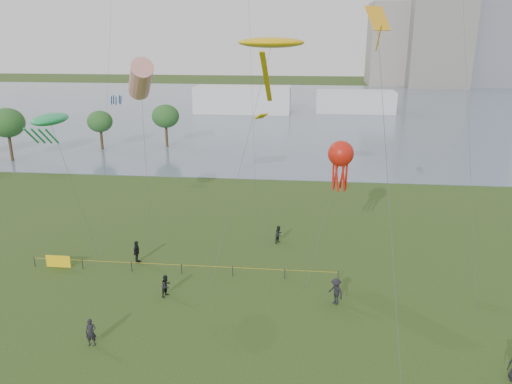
# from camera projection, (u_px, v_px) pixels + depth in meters

# --- Properties ---
(lake) EXTENTS (400.00, 120.00, 0.08)m
(lake) POSITION_uv_depth(u_px,v_px,m) (295.00, 110.00, 120.03)
(lake) COLOR slate
(lake) RESTS_ON ground_plane
(building_mid) EXTENTS (20.00, 20.00, 38.00)m
(building_mid) POSITION_uv_depth(u_px,v_px,m) (438.00, 29.00, 168.38)
(building_mid) COLOR slate
(building_mid) RESTS_ON ground_plane
(building_low) EXTENTS (16.00, 18.00, 28.00)m
(building_low) POSITION_uv_depth(u_px,v_px,m) (392.00, 44.00, 176.98)
(building_low) COLOR gray
(building_low) RESTS_ON ground_plane
(pavilion_left) EXTENTS (22.00, 8.00, 6.00)m
(pavilion_left) POSITION_uv_depth(u_px,v_px,m) (243.00, 100.00, 115.57)
(pavilion_left) COLOR silver
(pavilion_left) RESTS_ON ground_plane
(pavilion_right) EXTENTS (18.00, 7.00, 5.00)m
(pavilion_right) POSITION_uv_depth(u_px,v_px,m) (355.00, 102.00, 115.99)
(pavilion_right) COLOR silver
(pavilion_right) RESTS_ON ground_plane
(trees) EXTENTS (32.52, 18.14, 7.74)m
(trees) POSITION_uv_depth(u_px,v_px,m) (42.00, 121.00, 73.93)
(trees) COLOR #362918
(trees) RESTS_ON ground_plane
(fence) EXTENTS (24.07, 0.07, 1.05)m
(fence) POSITION_uv_depth(u_px,v_px,m) (105.00, 264.00, 39.17)
(fence) COLOR black
(fence) RESTS_ON ground_plane
(spectator_a) EXTENTS (0.89, 0.98, 1.63)m
(spectator_a) POSITION_uv_depth(u_px,v_px,m) (166.00, 286.00, 35.22)
(spectator_a) COLOR black
(spectator_a) RESTS_ON ground_plane
(spectator_b) EXTENTS (1.36, 1.39, 1.91)m
(spectator_b) POSITION_uv_depth(u_px,v_px,m) (336.00, 291.00, 34.16)
(spectator_b) COLOR black
(spectator_b) RESTS_ON ground_plane
(spectator_c) EXTENTS (0.48, 1.12, 1.89)m
(spectator_c) POSITION_uv_depth(u_px,v_px,m) (137.00, 252.00, 40.33)
(spectator_c) COLOR black
(spectator_c) RESTS_ON ground_plane
(spectator_f) EXTENTS (0.71, 0.55, 1.74)m
(spectator_f) POSITION_uv_depth(u_px,v_px,m) (91.00, 332.00, 29.64)
(spectator_f) COLOR black
(spectator_f) RESTS_ON ground_plane
(spectator_g) EXTENTS (0.92, 0.98, 1.60)m
(spectator_g) POSITION_uv_depth(u_px,v_px,m) (279.00, 234.00, 44.19)
(spectator_g) COLOR black
(spectator_g) RESTS_ON ground_plane
(kite_stingray) EXTENTS (6.40, 10.12, 17.54)m
(kite_stingray) POSITION_uv_depth(u_px,v_px,m) (271.00, 43.00, 38.96)
(kite_stingray) COLOR #3F3F42
(kite_windsock) EXTENTS (4.29, 5.86, 16.03)m
(kite_windsock) POSITION_uv_depth(u_px,v_px,m) (140.00, 79.00, 42.13)
(kite_windsock) COLOR #3F3F42
(kite_creature) EXTENTS (4.17, 4.59, 11.85)m
(kite_creature) POSITION_uv_depth(u_px,v_px,m) (50.00, 120.00, 38.74)
(kite_creature) COLOR #3F3F42
(kite_octopus) EXTENTS (3.31, 5.16, 10.11)m
(kite_octopus) POSITION_uv_depth(u_px,v_px,m) (341.00, 155.00, 37.81)
(kite_octopus) COLOR #3F3F42
(kite_delta) EXTENTS (1.67, 14.32, 19.23)m
(kite_delta) POSITION_uv_depth(u_px,v_px,m) (379.00, 39.00, 26.04)
(kite_delta) COLOR #3F3F42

